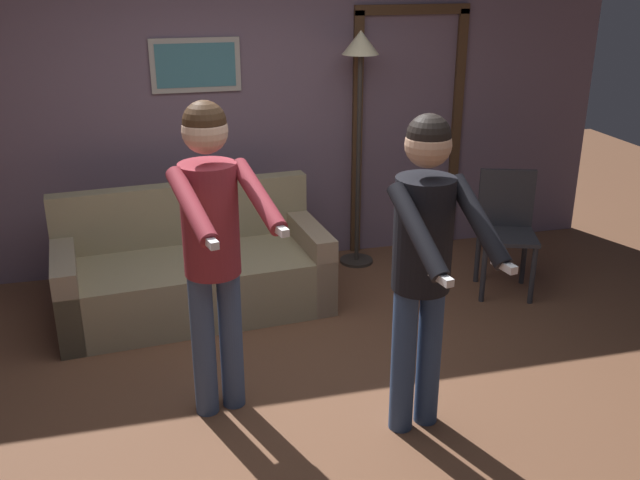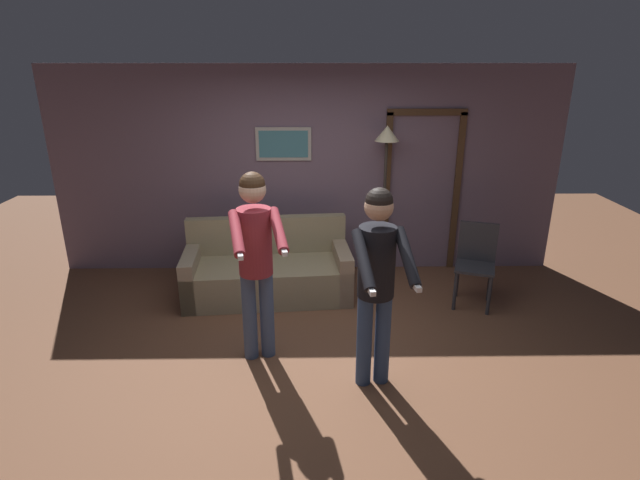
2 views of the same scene
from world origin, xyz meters
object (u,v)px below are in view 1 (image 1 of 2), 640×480
at_px(person_standing_right, 424,249).
at_px(dining_chair_distant, 506,224).
at_px(torchiere_lamp, 360,80).
at_px(couch, 193,274).
at_px(person_standing_left, 212,233).

distance_m(person_standing_right, dining_chair_distant, 2.08).
xyz_separation_m(torchiere_lamp, dining_chair_distant, (0.95, -0.77, -1.01)).
bearing_deg(torchiere_lamp, dining_chair_distant, -39.10).
bearing_deg(person_standing_right, couch, 120.79).
xyz_separation_m(person_standing_left, person_standing_right, (1.01, -0.42, -0.03)).
bearing_deg(torchiere_lamp, person_standing_left, -126.48).
bearing_deg(couch, person_standing_left, -88.67).
xyz_separation_m(person_standing_right, dining_chair_distant, (1.32, 1.52, -0.52)).
relative_size(torchiere_lamp, person_standing_left, 1.08).
bearing_deg(dining_chair_distant, person_standing_right, -131.02).
distance_m(torchiere_lamp, person_standing_left, 2.37).
bearing_deg(person_standing_left, couch, 91.33).
bearing_deg(person_standing_left, torchiere_lamp, 53.52).
relative_size(person_standing_left, person_standing_right, 1.02).
bearing_deg(dining_chair_distant, torchiere_lamp, 140.90).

